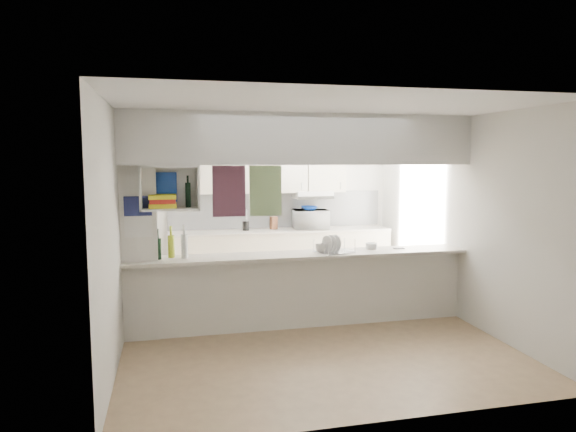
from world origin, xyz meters
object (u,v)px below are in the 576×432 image
object	(u,v)px
microwave	(311,219)
dish_rack	(334,245)
bowl	(309,208)
wine_bottles	(172,246)

from	to	relation	value
microwave	dish_rack	xyz separation A→B (m)	(-0.30, -2.13, -0.07)
bowl	wine_bottles	world-z (taller)	wine_bottles
bowl	dish_rack	distance (m)	2.13
dish_rack	wine_bottles	xyz separation A→B (m)	(-1.95, 0.08, 0.05)
wine_bottles	dish_rack	bearing A→B (deg)	-2.23
microwave	dish_rack	world-z (taller)	microwave
microwave	wine_bottles	bearing A→B (deg)	47.39
bowl	microwave	bearing A→B (deg)	42.23
microwave	dish_rack	bearing A→B (deg)	87.03
microwave	bowl	world-z (taller)	bowl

